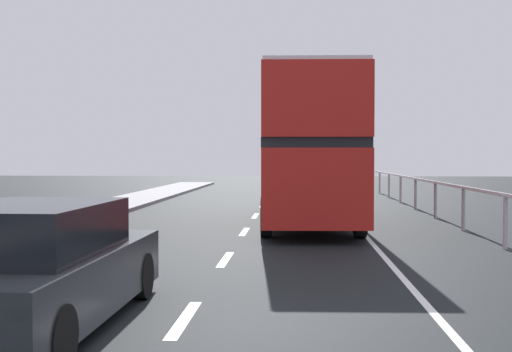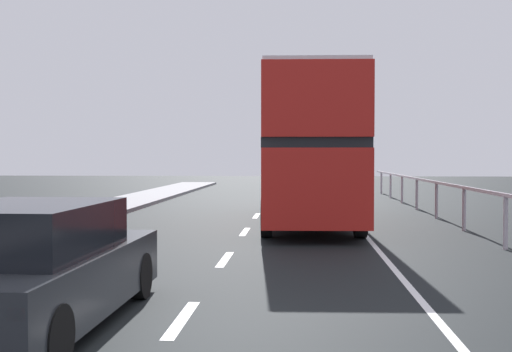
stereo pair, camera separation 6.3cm
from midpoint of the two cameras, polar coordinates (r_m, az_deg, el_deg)
The scene contains 5 objects.
ground_plane at distance 7.37m, azimuth -7.76°, elevation -14.40°, with size 75.61×120.00×0.10m, color black.
lane_paint_markings at distance 15.67m, azimuth 5.83°, elevation -5.60°, with size 3.25×46.00×0.01m.
bridge_side_railing at distance 16.59m, azimuth 19.13°, elevation -1.94°, with size 0.10×42.00×1.20m.
double_decker_bus_red at distance 19.55m, azimuth 4.33°, elevation 2.52°, with size 2.85×10.40×4.24m.
hatchback_car_near at distance 8.01m, azimuth -19.06°, elevation -7.68°, with size 1.93×4.56×1.46m.
Camera 1 is at (1.36, -6.94, 1.99)m, focal length 45.57 mm.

